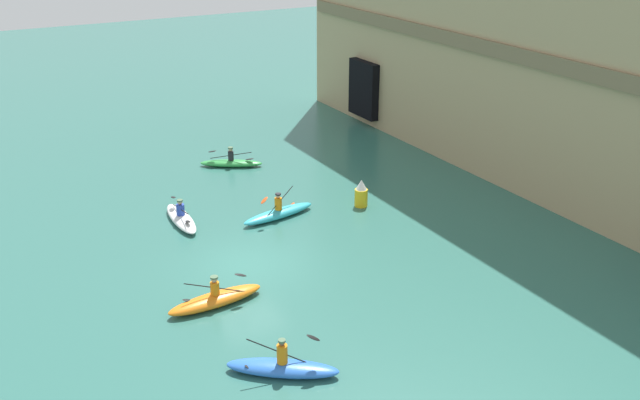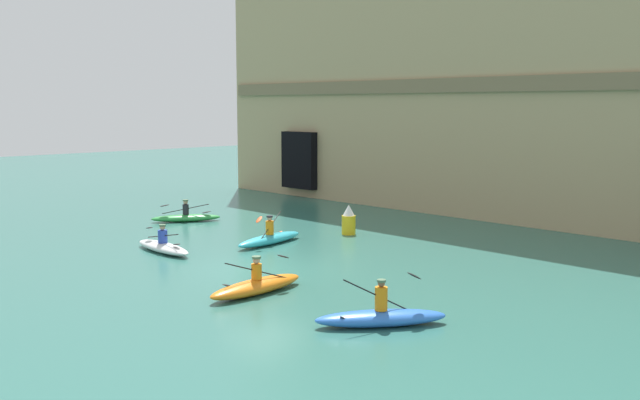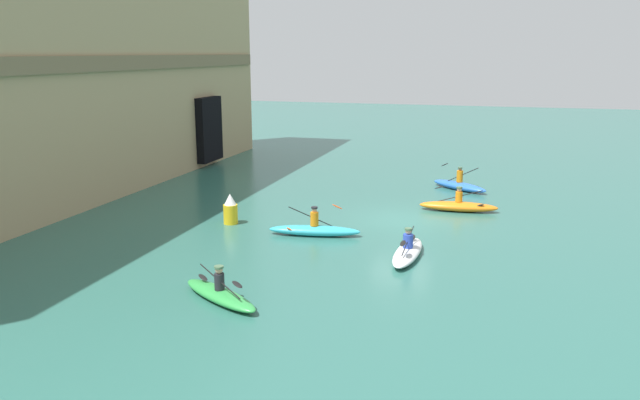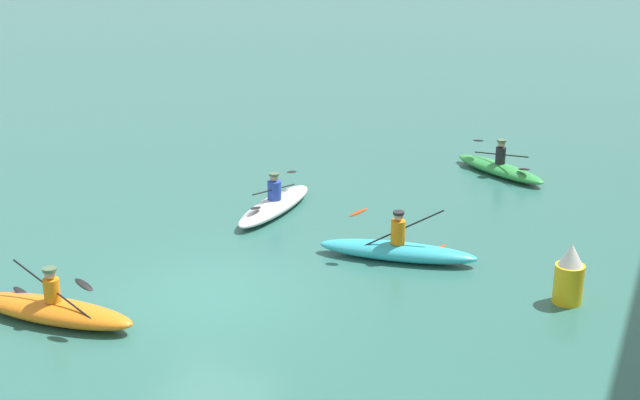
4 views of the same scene
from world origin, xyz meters
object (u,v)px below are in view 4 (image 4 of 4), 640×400
Objects in this scene: kayak_orange at (54,310)px; kayak_green at (500,168)px; marker_buoy at (569,275)px; kayak_cyan at (397,250)px; kayak_white at (275,204)px.

kayak_green is at bearing 61.33° from kayak_orange.
kayak_orange is at bearing 95.63° from kayak_green.
marker_buoy is (-4.80, 8.90, 0.35)m from kayak_orange.
kayak_green is 0.87× the size of kayak_cyan.
marker_buoy is at bearing 161.08° from kayak_cyan.
kayak_cyan is (7.01, -0.70, 0.03)m from kayak_green.
kayak_white is at bearing 76.48° from kayak_orange.
kayak_green is 2.48× the size of marker_buoy.
kayak_white is 7.18m from kayak_orange.
kayak_white is 0.98× the size of kayak_orange.
marker_buoy is at bearing 75.80° from kayak_white.
kayak_orange is 10.12m from marker_buoy.
kayak_green is at bearing 142.04° from kayak_white.
kayak_green is at bearing -104.80° from kayak_cyan.
kayak_green is 7.07m from kayak_white.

